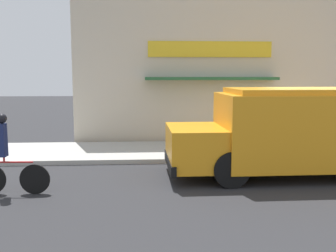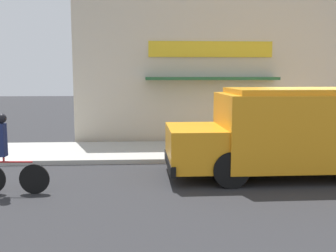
% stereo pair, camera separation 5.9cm
% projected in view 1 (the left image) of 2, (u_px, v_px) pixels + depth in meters
% --- Properties ---
extents(ground_plane, '(70.00, 70.00, 0.00)m').
position_uv_depth(ground_plane, '(304.00, 162.00, 11.28)').
color(ground_plane, '#2B2B2D').
extents(sidewalk, '(28.00, 2.98, 0.13)m').
position_uv_depth(sidewalk, '(286.00, 150.00, 12.74)').
color(sidewalk, '#ADAAA3').
rests_on(sidewalk, ground_plane).
extents(storefront, '(14.15, 0.89, 5.45)m').
position_uv_depth(storefront, '(269.00, 68.00, 14.19)').
color(storefront, beige).
rests_on(storefront, ground_plane).
extents(school_bus, '(7.02, 2.62, 2.16)m').
position_uv_depth(school_bus, '(321.00, 129.00, 9.67)').
color(school_bus, orange).
rests_on(school_bus, ground_plane).
extents(cyclist, '(1.55, 0.21, 1.70)m').
position_uv_depth(cyclist, '(6.00, 155.00, 8.14)').
color(cyclist, black).
rests_on(cyclist, ground_plane).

